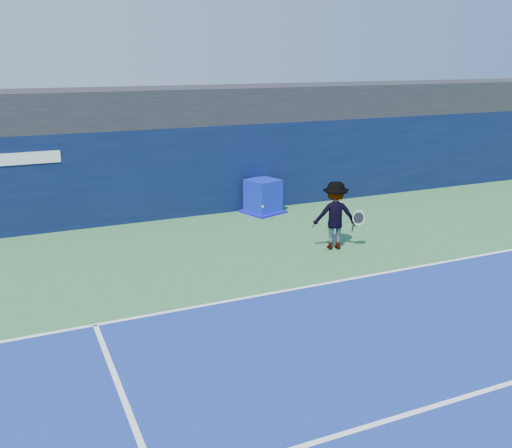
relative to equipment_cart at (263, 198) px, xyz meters
name	(u,v)px	position (x,y,z in m)	size (l,w,h in m)	color
ground	(389,342)	(-1.72, -9.49, -0.53)	(80.00, 80.00, 0.00)	#326F3B
baseline	(311,286)	(-1.72, -6.49, -0.52)	(24.00, 0.10, 0.01)	white
service_line	(465,397)	(-1.72, -11.49, -0.52)	(24.00, 0.10, 0.01)	white
stadium_band	(195,105)	(-1.72, 2.01, 3.07)	(36.00, 3.00, 1.20)	black
back_wall_assembly	(205,169)	(-1.72, 1.01, 0.97)	(36.00, 1.03, 3.00)	#091435
equipment_cart	(263,198)	(0.00, 0.00, 0.00)	(1.53, 1.53, 1.17)	#0C1BB0
tennis_player	(335,215)	(0.23, -4.30, 0.43)	(1.48, 1.11, 1.93)	white
tennis_ball	(263,207)	(-1.62, -3.52, 0.69)	(0.06, 0.06, 0.06)	#C0EB1A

